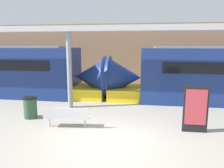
{
  "coord_description": "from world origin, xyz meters",
  "views": [
    {
      "loc": [
        1.05,
        -6.85,
        3.28
      ],
      "look_at": [
        -0.48,
        3.52,
        1.4
      ],
      "focal_mm": 35.0,
      "sensor_mm": 36.0,
      "label": 1
    }
  ],
  "objects_px": {
    "support_column_near": "(69,71)",
    "bench_near": "(66,116)",
    "trash_bin": "(30,107)",
    "poster_board": "(196,109)"
  },
  "relations": [
    {
      "from": "support_column_near",
      "to": "trash_bin",
      "type": "bearing_deg",
      "value": -123.44
    },
    {
      "from": "support_column_near",
      "to": "bench_near",
      "type": "bearing_deg",
      "value": -74.15
    },
    {
      "from": "poster_board",
      "to": "support_column_near",
      "type": "height_order",
      "value": "support_column_near"
    },
    {
      "from": "poster_board",
      "to": "support_column_near",
      "type": "bearing_deg",
      "value": 156.26
    },
    {
      "from": "trash_bin",
      "to": "support_column_near",
      "type": "height_order",
      "value": "support_column_near"
    },
    {
      "from": "bench_near",
      "to": "trash_bin",
      "type": "xyz_separation_m",
      "value": [
        -2.04,
        0.91,
        -0.0
      ]
    },
    {
      "from": "bench_near",
      "to": "poster_board",
      "type": "relative_size",
      "value": 1.04
    },
    {
      "from": "trash_bin",
      "to": "poster_board",
      "type": "xyz_separation_m",
      "value": [
        7.02,
        -0.65,
        0.42
      ]
    },
    {
      "from": "trash_bin",
      "to": "support_column_near",
      "type": "relative_size",
      "value": 0.24
    },
    {
      "from": "trash_bin",
      "to": "poster_board",
      "type": "distance_m",
      "value": 7.07
    }
  ]
}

